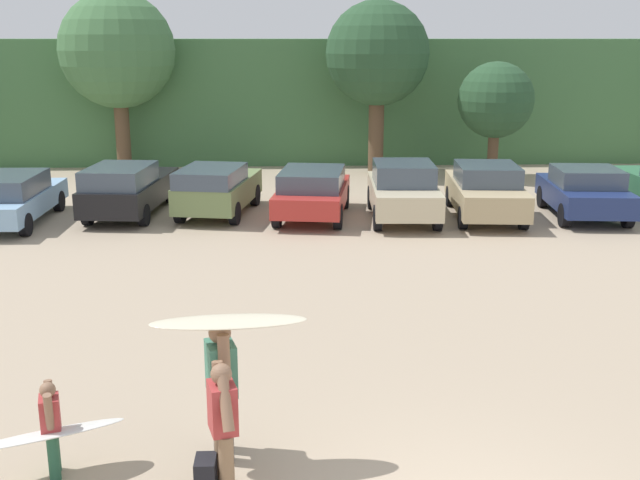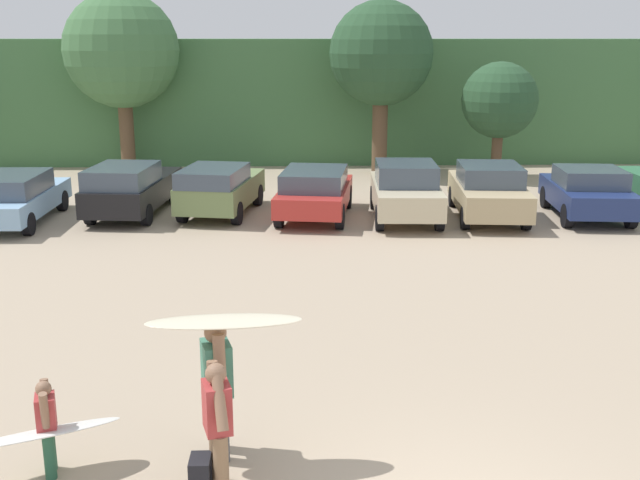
# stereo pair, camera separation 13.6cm
# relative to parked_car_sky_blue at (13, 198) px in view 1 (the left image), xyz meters

# --- Properties ---
(hillside_ridge) EXTENTS (108.00, 12.00, 5.06)m
(hillside_ridge) POSITION_rel_parked_car_sky_blue_xyz_m (9.52, 15.71, 1.77)
(hillside_ridge) COLOR #427042
(hillside_ridge) RESTS_ON ground_plane
(tree_right) EXTENTS (4.39, 4.39, 6.85)m
(tree_right) POSITION_rel_parked_car_sky_blue_xyz_m (1.31, 8.77, 3.86)
(tree_right) COLOR brown
(tree_right) RESTS_ON ground_plane
(tree_far_left) EXTENTS (3.87, 3.87, 6.49)m
(tree_far_left) POSITION_rel_parked_car_sky_blue_xyz_m (11.13, 7.65, 3.74)
(tree_far_left) COLOR brown
(tree_far_left) RESTS_ON ground_plane
(tree_far_right) EXTENTS (2.76, 2.76, 4.30)m
(tree_far_right) POSITION_rel_parked_car_sky_blue_xyz_m (15.35, 6.46, 2.13)
(tree_far_right) COLOR brown
(tree_far_right) RESTS_ON ground_plane
(parked_car_sky_blue) EXTENTS (1.78, 4.60, 1.44)m
(parked_car_sky_blue) POSITION_rel_parked_car_sky_blue_xyz_m (0.00, 0.00, 0.00)
(parked_car_sky_blue) COLOR #84ADD1
(parked_car_sky_blue) RESTS_ON ground_plane
(parked_car_black) EXTENTS (2.25, 4.79, 1.59)m
(parked_car_black) POSITION_rel_parked_car_sky_blue_xyz_m (3.04, 0.94, 0.06)
(parked_car_black) COLOR black
(parked_car_black) RESTS_ON ground_plane
(parked_car_olive_green) EXTENTS (2.45, 4.23, 1.53)m
(parked_car_olive_green) POSITION_rel_parked_car_sky_blue_xyz_m (5.65, 0.84, 0.06)
(parked_car_olive_green) COLOR #6B7F4C
(parked_car_olive_green) RESTS_ON ground_plane
(parked_car_red) EXTENTS (2.47, 4.37, 1.44)m
(parked_car_red) POSITION_rel_parked_car_sky_blue_xyz_m (8.46, 0.40, 0.03)
(parked_car_red) COLOR #B72D28
(parked_car_red) RESTS_ON ground_plane
(parked_car_champagne) EXTENTS (2.01, 4.27, 1.66)m
(parked_car_champagne) POSITION_rel_parked_car_sky_blue_xyz_m (11.07, 0.12, 0.10)
(parked_car_champagne) COLOR beige
(parked_car_champagne) RESTS_ON ground_plane
(parked_car_tan) EXTENTS (2.22, 4.62, 1.59)m
(parked_car_tan) POSITION_rel_parked_car_sky_blue_xyz_m (13.51, 0.23, 0.05)
(parked_car_tan) COLOR tan
(parked_car_tan) RESTS_ON ground_plane
(parked_car_navy) EXTENTS (2.28, 4.08, 1.48)m
(parked_car_navy) POSITION_rel_parked_car_sky_blue_xyz_m (16.41, 0.14, 0.01)
(parked_car_navy) COLOR navy
(parked_car_navy) RESTS_ON ground_plane
(person_adult) EXTENTS (0.44, 0.69, 1.80)m
(person_adult) POSITION_rel_parked_car_sky_blue_xyz_m (6.90, -12.74, 0.26)
(person_adult) COLOR #4C4C51
(person_adult) RESTS_ON ground_plane
(person_child) EXTENTS (0.29, 0.51, 1.22)m
(person_child) POSITION_rel_parked_car_sky_blue_xyz_m (4.91, -13.11, -0.07)
(person_child) COLOR #26593F
(person_child) RESTS_ON ground_plane
(person_companion) EXTENTS (0.38, 0.74, 1.59)m
(person_companion) POSITION_rel_parked_car_sky_blue_xyz_m (6.98, -13.50, 0.14)
(person_companion) COLOR #8C6B4C
(person_companion) RESTS_ON ground_plane
(surfboard_cream) EXTENTS (1.90, 0.63, 0.08)m
(surfboard_cream) POSITION_rel_parked_car_sky_blue_xyz_m (7.02, -12.89, 1.10)
(surfboard_cream) COLOR beige
(surfboard_white) EXTENTS (1.90, 1.21, 0.20)m
(surfboard_white) POSITION_rel_parked_car_sky_blue_xyz_m (4.85, -13.18, -0.18)
(surfboard_white) COLOR white
(backpack_dropped) EXTENTS (0.24, 0.34, 0.45)m
(backpack_dropped) POSITION_rel_parked_car_sky_blue_xyz_m (6.76, -13.57, -0.53)
(backpack_dropped) COLOR black
(backpack_dropped) RESTS_ON ground_plane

